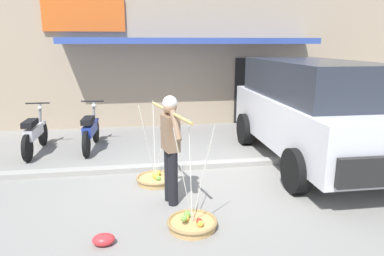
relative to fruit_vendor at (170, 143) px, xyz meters
The scene contains 11 objects.
ground_plane 1.29m from the fruit_vendor, 69.05° to the left, with size 90.00×90.00×0.00m, color gray.
sidewalk_curb 1.78m from the fruit_vendor, 78.56° to the left, with size 20.00×0.24×0.10m, color gray.
fruit_vendor is the anchor object (origin of this frame).
fruit_basket_left_side 1.24m from the fruit_vendor, 103.56° to the left, with size 0.69×0.69×1.45m.
fruit_basket_right_side 1.24m from the fruit_vendor, 76.45° to the right, with size 0.69×0.69×1.45m.
motorcycle_nearest_shop 4.14m from the fruit_vendor, 132.88° to the left, with size 0.54×1.82×1.09m.
motorcycle_second_in_row 3.53m from the fruit_vendor, 116.90° to the left, with size 0.54×1.82×1.09m.
parked_truck 3.44m from the fruit_vendor, 26.67° to the left, with size 2.22×4.84×2.10m.
storefront_building 7.93m from the fruit_vendor, 81.98° to the left, with size 13.00×6.00×4.20m.
plastic_litter_bag 1.69m from the fruit_vendor, 131.97° to the right, with size 0.28×0.22×0.14m, color red.
wooden_crate 4.46m from the fruit_vendor, 55.53° to the left, with size 0.44×0.36×0.32m, color olive.
Camera 1 is at (-0.77, -5.83, 2.45)m, focal length 32.56 mm.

